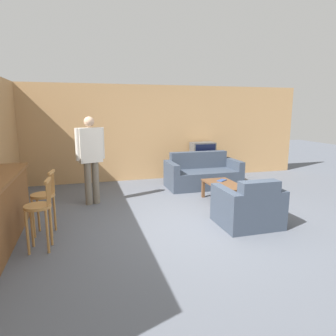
{
  "coord_description": "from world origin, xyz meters",
  "views": [
    {
      "loc": [
        -1.65,
        -4.49,
        1.94
      ],
      "look_at": [
        -0.13,
        0.87,
        0.85
      ],
      "focal_mm": 32.0,
      "sensor_mm": 36.0,
      "label": 1
    }
  ],
  "objects_px": {
    "book_on_table": "(222,180)",
    "coffee_table": "(224,186)",
    "couch_far": "(202,175)",
    "tv": "(203,151)",
    "tv_unit": "(202,169)",
    "armchair_near": "(248,208)",
    "bar_chair_mid": "(44,201)",
    "person_by_window": "(91,155)",
    "bar_chair_near": "(39,212)"
  },
  "relations": [
    {
      "from": "couch_far",
      "to": "book_on_table",
      "type": "distance_m",
      "value": 1.16
    },
    {
      "from": "tv",
      "to": "book_on_table",
      "type": "relative_size",
      "value": 2.6
    },
    {
      "from": "bar_chair_mid",
      "to": "tv_unit",
      "type": "height_order",
      "value": "bar_chair_mid"
    },
    {
      "from": "couch_far",
      "to": "tv_unit",
      "type": "bearing_deg",
      "value": 67.79
    },
    {
      "from": "bar_chair_mid",
      "to": "coffee_table",
      "type": "bearing_deg",
      "value": 11.74
    },
    {
      "from": "tv",
      "to": "person_by_window",
      "type": "height_order",
      "value": "person_by_window"
    },
    {
      "from": "couch_far",
      "to": "armchair_near",
      "type": "height_order",
      "value": "couch_far"
    },
    {
      "from": "armchair_near",
      "to": "person_by_window",
      "type": "relative_size",
      "value": 0.54
    },
    {
      "from": "bar_chair_mid",
      "to": "book_on_table",
      "type": "distance_m",
      "value": 3.62
    },
    {
      "from": "coffee_table",
      "to": "book_on_table",
      "type": "height_order",
      "value": "book_on_table"
    },
    {
      "from": "coffee_table",
      "to": "person_by_window",
      "type": "distance_m",
      "value": 2.82
    },
    {
      "from": "armchair_near",
      "to": "couch_far",
      "type": "bearing_deg",
      "value": 84.57
    },
    {
      "from": "armchair_near",
      "to": "tv",
      "type": "height_order",
      "value": "tv"
    },
    {
      "from": "bar_chair_near",
      "to": "bar_chair_mid",
      "type": "relative_size",
      "value": 1.0
    },
    {
      "from": "bar_chair_near",
      "to": "bar_chair_mid",
      "type": "xyz_separation_m",
      "value": [
        -0.0,
        0.57,
        0.0
      ]
    },
    {
      "from": "coffee_table",
      "to": "tv",
      "type": "bearing_deg",
      "value": 78.62
    },
    {
      "from": "tv",
      "to": "book_on_table",
      "type": "bearing_deg",
      "value": -100.73
    },
    {
      "from": "bar_chair_near",
      "to": "person_by_window",
      "type": "xyz_separation_m",
      "value": [
        0.76,
        1.96,
        0.48
      ]
    },
    {
      "from": "tv",
      "to": "coffee_table",
      "type": "bearing_deg",
      "value": -101.38
    },
    {
      "from": "armchair_near",
      "to": "book_on_table",
      "type": "bearing_deg",
      "value": 81.21
    },
    {
      "from": "armchair_near",
      "to": "tv",
      "type": "relative_size",
      "value": 1.5
    },
    {
      "from": "bar_chair_near",
      "to": "couch_far",
      "type": "height_order",
      "value": "bar_chair_near"
    },
    {
      "from": "bar_chair_near",
      "to": "tv_unit",
      "type": "xyz_separation_m",
      "value": [
        3.88,
        3.58,
        -0.28
      ]
    },
    {
      "from": "book_on_table",
      "to": "person_by_window",
      "type": "bearing_deg",
      "value": 170.79
    },
    {
      "from": "bar_chair_mid",
      "to": "bar_chair_near",
      "type": "bearing_deg",
      "value": -89.99
    },
    {
      "from": "bar_chair_near",
      "to": "book_on_table",
      "type": "bearing_deg",
      "value": 23.44
    },
    {
      "from": "bar_chair_mid",
      "to": "book_on_table",
      "type": "xyz_separation_m",
      "value": [
        3.49,
        0.95,
        -0.12
      ]
    },
    {
      "from": "book_on_table",
      "to": "coffee_table",
      "type": "bearing_deg",
      "value": -106.95
    },
    {
      "from": "book_on_table",
      "to": "tv_unit",
      "type": "bearing_deg",
      "value": 79.29
    },
    {
      "from": "person_by_window",
      "to": "bar_chair_near",
      "type": "bearing_deg",
      "value": -111.34
    },
    {
      "from": "tv_unit",
      "to": "coffee_table",
      "type": "bearing_deg",
      "value": -101.36
    },
    {
      "from": "couch_far",
      "to": "person_by_window",
      "type": "bearing_deg",
      "value": -165.41
    },
    {
      "from": "coffee_table",
      "to": "tv_unit",
      "type": "relative_size",
      "value": 1.0
    },
    {
      "from": "coffee_table",
      "to": "person_by_window",
      "type": "xyz_separation_m",
      "value": [
        -2.66,
        0.68,
        0.67
      ]
    },
    {
      "from": "armchair_near",
      "to": "tv",
      "type": "xyz_separation_m",
      "value": [
        0.62,
        3.56,
        0.48
      ]
    },
    {
      "from": "book_on_table",
      "to": "person_by_window",
      "type": "relative_size",
      "value": 0.14
    },
    {
      "from": "bar_chair_mid",
      "to": "person_by_window",
      "type": "distance_m",
      "value": 1.66
    },
    {
      "from": "armchair_near",
      "to": "coffee_table",
      "type": "distance_m",
      "value": 1.28
    },
    {
      "from": "couch_far",
      "to": "armchair_near",
      "type": "relative_size",
      "value": 1.88
    },
    {
      "from": "couch_far",
      "to": "armchair_near",
      "type": "bearing_deg",
      "value": -95.43
    },
    {
      "from": "coffee_table",
      "to": "tv",
      "type": "distance_m",
      "value": 2.38
    },
    {
      "from": "book_on_table",
      "to": "person_by_window",
      "type": "distance_m",
      "value": 2.83
    },
    {
      "from": "couch_far",
      "to": "tv_unit",
      "type": "xyz_separation_m",
      "value": [
        0.37,
        0.9,
        -0.04
      ]
    },
    {
      "from": "coffee_table",
      "to": "tv",
      "type": "relative_size",
      "value": 1.62
    },
    {
      "from": "couch_far",
      "to": "tv_unit",
      "type": "distance_m",
      "value": 0.98
    },
    {
      "from": "bar_chair_mid",
      "to": "person_by_window",
      "type": "bearing_deg",
      "value": 61.15
    },
    {
      "from": "couch_far",
      "to": "tv",
      "type": "bearing_deg",
      "value": 67.72
    },
    {
      "from": "coffee_table",
      "to": "person_by_window",
      "type": "height_order",
      "value": "person_by_window"
    },
    {
      "from": "armchair_near",
      "to": "tv_unit",
      "type": "distance_m",
      "value": 3.62
    },
    {
      "from": "bar_chair_mid",
      "to": "tv_unit",
      "type": "bearing_deg",
      "value": 37.75
    }
  ]
}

